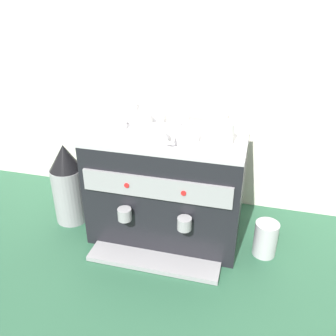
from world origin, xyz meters
TOP-DOWN VIEW (x-y plane):
  - ground_plane at (0.00, 0.00)m, footprint 4.00×4.00m
  - tiled_backsplash_wall at (0.00, 0.33)m, footprint 2.80×0.03m
  - espresso_machine at (0.00, -0.00)m, footprint 0.64×0.48m
  - ceramic_cup_0 at (0.04, 0.06)m, footprint 0.07×0.10m
  - ceramic_cup_1 at (0.19, 0.10)m, footprint 0.09×0.09m
  - ceramic_cup_2 at (-0.20, 0.11)m, footprint 0.12×0.09m
  - ceramic_cup_3 at (0.22, -0.03)m, footprint 0.11×0.10m
  - ceramic_cup_4 at (-0.10, -0.00)m, footprint 0.07×0.12m
  - ceramic_cup_5 at (-0.00, -0.11)m, footprint 0.11×0.08m
  - ceramic_bowl_0 at (-0.09, 0.11)m, footprint 0.09×0.09m
  - ceramic_bowl_1 at (0.08, -0.05)m, footprint 0.11×0.11m
  - ceramic_bowl_2 at (-0.23, 0.00)m, footprint 0.10×0.10m
  - coffee_grinder at (-0.47, -0.03)m, footprint 0.15×0.15m
  - milk_pitcher at (0.44, -0.06)m, footprint 0.10×0.10m

SIDE VIEW (x-z plane):
  - ground_plane at x=0.00m, z-range 0.00..0.00m
  - milk_pitcher at x=0.44m, z-range 0.00..0.15m
  - coffee_grinder at x=-0.47m, z-range 0.00..0.39m
  - espresso_machine at x=0.00m, z-range 0.00..0.48m
  - ceramic_bowl_2 at x=-0.23m, z-range 0.48..0.52m
  - ceramic_bowl_0 at x=-0.09m, z-range 0.48..0.52m
  - ceramic_bowl_1 at x=0.08m, z-range 0.48..0.52m
  - ceramic_cup_0 at x=0.04m, z-range 0.48..0.54m
  - ceramic_cup_1 at x=0.19m, z-range 0.48..0.55m
  - ceramic_cup_5 at x=0.00m, z-range 0.48..0.55m
  - ceramic_cup_4 at x=-0.10m, z-range 0.48..0.56m
  - ceramic_cup_3 at x=0.22m, z-range 0.48..0.56m
  - ceramic_cup_2 at x=-0.20m, z-range 0.48..0.56m
  - tiled_backsplash_wall at x=0.00m, z-range 0.00..1.12m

